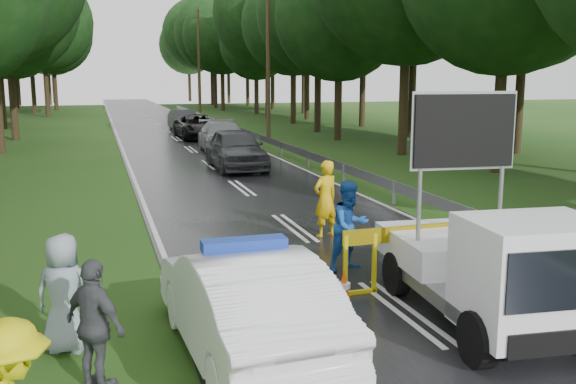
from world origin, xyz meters
name	(u,v)px	position (x,y,z in m)	size (l,w,h in m)	color
ground	(404,312)	(0.00, 0.00, 0.00)	(160.00, 160.00, 0.00)	#164213
road	(177,139)	(0.00, 30.00, 0.01)	(7.00, 140.00, 0.02)	black
guardrail	(238,129)	(3.70, 29.67, 0.55)	(0.12, 60.06, 0.70)	gray
utility_pole_mid	(268,53)	(5.20, 28.00, 5.06)	(1.40, 0.24, 10.00)	#4A3922
utility_pole_far	(199,62)	(5.20, 54.00, 5.06)	(1.40, 0.24, 10.00)	#4A3922
police_sedan	(245,304)	(-2.80, -0.89, 0.75)	(1.84, 4.59, 1.63)	white
work_truck	(492,267)	(0.96, -0.90, 0.93)	(2.26, 4.46, 3.44)	gray
barrier	(417,241)	(0.72, 1.00, 0.88)	(2.82, 0.14, 1.16)	#D7C20B
officer	(325,199)	(0.46, 5.00, 0.90)	(0.66, 0.43, 1.81)	yellow
civilian	(350,226)	(0.02, 2.39, 0.88)	(0.85, 0.66, 1.75)	#1A52AE
bystander_mid	(95,325)	(-4.70, -1.26, 0.81)	(0.95, 0.39, 1.62)	#46494F
bystander_right	(64,293)	(-5.10, -0.01, 0.83)	(0.81, 0.53, 1.65)	#8897A3
queue_car_first	(236,149)	(0.80, 16.57, 0.83)	(1.95, 4.86, 1.65)	#3C3F43
queue_car_second	(223,137)	(1.43, 22.57, 0.77)	(2.15, 5.29, 1.53)	#94979C
queue_car_third	(198,127)	(1.32, 29.84, 0.72)	(2.40, 5.21, 1.45)	black
queue_car_fourth	(184,120)	(1.24, 35.84, 0.72)	(1.52, 4.35, 1.43)	#3B3D42
cone_center	(344,290)	(-0.91, 0.34, 0.35)	(0.34, 0.34, 0.71)	black
cone_far	(411,246)	(1.40, 2.50, 0.34)	(0.33, 0.33, 0.70)	black
cone_left_mid	(178,283)	(-3.40, 1.55, 0.33)	(0.32, 0.32, 0.68)	black
cone_right	(476,229)	(3.50, 3.44, 0.33)	(0.32, 0.32, 0.69)	black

